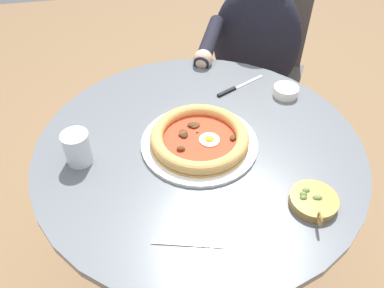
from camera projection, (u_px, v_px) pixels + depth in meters
name	position (u px, v px, depth m)	size (l,w,h in m)	color
ground_plane	(197.00, 276.00, 1.58)	(6.00, 6.00, 0.02)	brown
dining_table	(198.00, 191.00, 1.20)	(0.92, 0.92, 0.75)	#565B60
pizza_on_plate	(199.00, 139.00, 1.05)	(0.33, 0.33, 0.05)	white
water_glass	(78.00, 150.00, 0.99)	(0.07, 0.07, 0.09)	silver
steak_knife	(234.00, 88.00, 1.25)	(0.18, 0.10, 0.01)	silver
ramekin_capers	(286.00, 91.00, 1.22)	(0.08, 0.08, 0.03)	white
olive_pan	(313.00, 201.00, 0.90)	(0.12, 0.14, 0.05)	olive
fork_utensil	(190.00, 244.00, 0.83)	(0.17, 0.05, 0.00)	#BCBCC1
diner_person	(250.00, 82.00, 1.71)	(0.53, 0.45, 1.13)	#282833
cafe_chair_diner	(259.00, 59.00, 1.78)	(0.57, 0.57, 0.90)	#504A45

